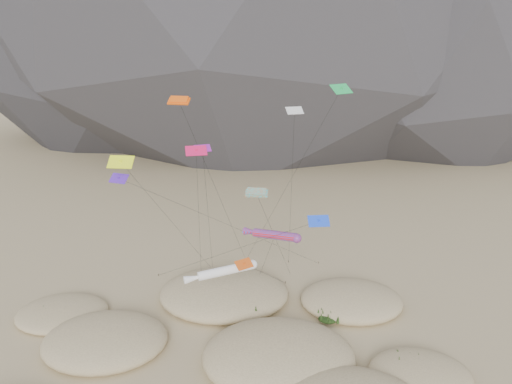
% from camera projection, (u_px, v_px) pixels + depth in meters
% --- Properties ---
extents(dunes, '(49.08, 39.34, 4.14)m').
position_uv_depth(dunes, '(222.00, 355.00, 50.12)').
color(dunes, '#CCB789').
rests_on(dunes, ground).
extents(dune_grass, '(40.55, 27.11, 1.52)m').
position_uv_depth(dune_grass, '(225.00, 356.00, 49.80)').
color(dune_grass, black).
rests_on(dune_grass, ground).
extents(kite_stakes, '(23.76, 7.94, 0.30)m').
position_uv_depth(kite_stakes, '(255.00, 274.00, 68.53)').
color(kite_stakes, '#3F2D1E').
rests_on(kite_stakes, ground).
extents(rainbow_tube_kite, '(6.52, 10.51, 11.08)m').
position_uv_depth(rainbow_tube_kite, '(273.00, 235.00, 55.41)').
color(rainbow_tube_kite, red).
rests_on(rainbow_tube_kite, ground).
extents(white_tube_kite, '(7.13, 20.98, 10.25)m').
position_uv_depth(white_tube_kite, '(223.00, 271.00, 48.54)').
color(white_tube_kite, white).
rests_on(white_tube_kite, ground).
extents(orange_parafoil, '(7.59, 16.29, 25.61)m').
position_uv_depth(orange_parafoil, '(180.00, 104.00, 50.74)').
color(orange_parafoil, '#EB530C').
rests_on(orange_parafoil, ground).
extents(multi_parafoil, '(5.91, 14.92, 16.76)m').
position_uv_depth(multi_parafoil, '(257.00, 194.00, 50.45)').
color(multi_parafoil, '#DD5517').
rests_on(multi_parafoil, ground).
extents(delta_kites, '(25.67, 23.88, 26.43)m').
position_uv_depth(delta_kites, '(232.00, 166.00, 51.23)').
color(delta_kites, '#4F1FB8').
rests_on(delta_kites, ground).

